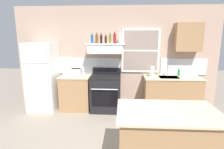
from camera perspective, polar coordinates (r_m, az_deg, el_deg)
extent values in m
cube|color=tan|center=(4.91, 1.28, 5.28)|extent=(5.40, 0.06, 2.70)
cube|color=silver|center=(5.07, -11.86, 2.73)|extent=(2.50, 0.02, 0.44)
cube|color=silver|center=(5.16, 21.67, 2.30)|extent=(1.20, 0.02, 0.44)
cube|color=white|center=(4.87, 9.01, 7.45)|extent=(1.00, 0.04, 1.15)
cube|color=gray|center=(4.85, 9.02, 7.43)|extent=(0.90, 0.01, 1.05)
cube|color=white|center=(4.85, 9.03, 7.43)|extent=(0.90, 0.02, 0.04)
cube|color=white|center=(5.05, -21.02, -0.69)|extent=(0.70, 0.68, 1.77)
cube|color=#333333|center=(4.68, -23.08, 3.32)|extent=(0.69, 0.00, 0.01)
cylinder|color=#A5A8AD|center=(4.64, -19.33, -3.81)|extent=(0.02, 0.02, 0.71)
cylinder|color=#A5A8AD|center=(4.50, -20.03, 6.30)|extent=(0.02, 0.02, 0.33)
cube|color=#9E754C|center=(4.93, -11.26, -5.74)|extent=(0.76, 0.60, 0.88)
cube|color=#C6B793|center=(4.82, -11.47, -0.57)|extent=(0.79, 0.63, 0.03)
cube|color=silver|center=(4.81, -11.26, 0.76)|extent=(0.28, 0.20, 0.19)
cube|color=black|center=(4.79, -11.31, 1.80)|extent=(0.24, 0.16, 0.01)
cube|color=black|center=(4.84, -12.94, 1.18)|extent=(0.02, 0.03, 0.02)
cube|color=black|center=(4.76, -1.96, -6.22)|extent=(0.76, 0.64, 0.87)
cube|color=black|center=(4.64, -2.00, -0.86)|extent=(0.76, 0.64, 0.04)
cube|color=black|center=(4.90, -1.70, 1.13)|extent=(0.76, 0.06, 0.18)
cube|color=black|center=(4.46, -2.34, -7.68)|extent=(0.65, 0.01, 0.40)
cylinder|color=silver|center=(4.35, -2.41, -4.72)|extent=(0.65, 0.03, 0.03)
cube|color=silver|center=(4.64, -1.95, 8.13)|extent=(0.88, 0.48, 0.22)
cube|color=#262628|center=(4.42, -2.21, 6.91)|extent=(0.75, 0.02, 0.04)
cube|color=white|center=(4.63, -1.96, 9.64)|extent=(0.96, 0.52, 0.02)
cylinder|color=#1E478C|center=(4.64, -6.31, 10.97)|extent=(0.07, 0.07, 0.20)
cylinder|color=#1E478C|center=(4.64, -6.35, 12.53)|extent=(0.03, 0.03, 0.05)
cylinder|color=brown|center=(4.71, -4.81, 11.10)|extent=(0.07, 0.07, 0.22)
cylinder|color=brown|center=(4.71, -4.84, 12.74)|extent=(0.03, 0.03, 0.05)
cylinder|color=black|center=(4.62, -3.43, 11.02)|extent=(0.06, 0.06, 0.20)
cylinder|color=black|center=(4.62, -3.44, 12.58)|extent=(0.02, 0.02, 0.05)
cylinder|color=#381E0F|center=(4.60, -1.98, 10.88)|extent=(0.06, 0.06, 0.18)
cylinder|color=#381E0F|center=(4.60, -1.99, 12.27)|extent=(0.03, 0.03, 0.04)
cylinder|color=#4C601E|center=(4.59, -0.61, 11.08)|extent=(0.06, 0.06, 0.21)
cylinder|color=#4C601E|center=(4.59, -0.61, 12.69)|extent=(0.03, 0.03, 0.05)
cylinder|color=maroon|center=(4.57, 0.86, 11.23)|extent=(0.07, 0.07, 0.23)
cylinder|color=maroon|center=(4.57, 0.86, 13.05)|extent=(0.03, 0.03, 0.06)
cylinder|color=silver|center=(4.65, 2.59, 11.45)|extent=(0.06, 0.06, 0.27)
cylinder|color=silver|center=(4.65, 2.61, 13.52)|extent=(0.03, 0.03, 0.07)
cube|color=#9E754C|center=(4.94, 18.22, -6.06)|extent=(1.40, 0.60, 0.88)
cube|color=#C6B793|center=(4.83, 18.57, -0.91)|extent=(1.43, 0.63, 0.03)
cube|color=#B7BABC|center=(4.78, 17.48, -0.85)|extent=(0.48, 0.36, 0.01)
cylinder|color=silver|center=(4.89, 17.19, 1.18)|extent=(0.03, 0.03, 0.28)
cylinder|color=silver|center=(4.79, 17.50, 2.41)|extent=(0.02, 0.16, 0.02)
cylinder|color=white|center=(4.69, 12.55, 0.93)|extent=(0.11, 0.11, 0.27)
cylinder|color=#268C3F|center=(4.95, 20.36, 0.51)|extent=(0.06, 0.06, 0.18)
cube|color=#9E754C|center=(2.84, 16.76, -19.70)|extent=(1.32, 0.82, 0.88)
cube|color=#C6B793|center=(2.64, 17.35, -11.20)|extent=(1.40, 0.90, 0.03)
cube|color=#9E754C|center=(4.96, 22.88, 10.82)|extent=(0.64, 0.32, 0.70)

